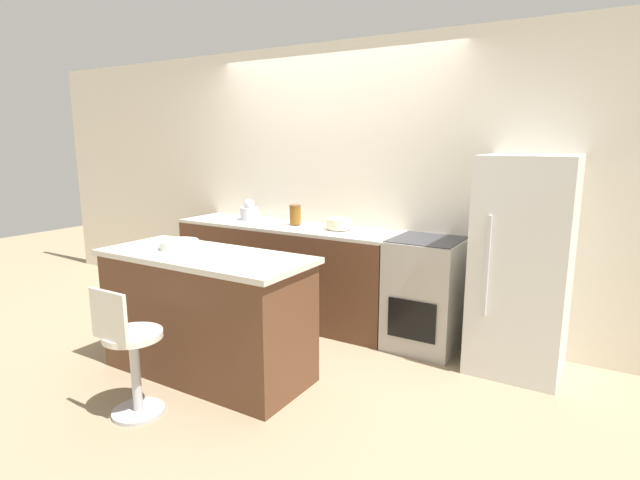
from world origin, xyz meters
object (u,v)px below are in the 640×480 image
(stool_chair, at_px, (130,355))
(mixing_bowl, at_px, (339,224))
(kettle, at_px, (250,212))
(refrigerator, at_px, (522,265))
(oven_range, at_px, (425,293))

(stool_chair, distance_m, mixing_bowl, 2.14)
(kettle, bearing_deg, refrigerator, -1.57)
(stool_chair, distance_m, kettle, 2.24)
(oven_range, xyz_separation_m, kettle, (-1.88, 0.04, 0.55))
(oven_range, relative_size, kettle, 4.38)
(stool_chair, bearing_deg, mixing_bowl, 80.64)
(oven_range, height_order, kettle, kettle)
(oven_range, distance_m, mixing_bowl, 0.99)
(oven_range, distance_m, stool_chair, 2.32)
(oven_range, bearing_deg, stool_chair, -120.66)
(oven_range, bearing_deg, kettle, 178.70)
(kettle, bearing_deg, stool_chair, -71.15)
(refrigerator, distance_m, kettle, 2.63)
(oven_range, bearing_deg, refrigerator, -2.28)
(refrigerator, height_order, mixing_bowl, refrigerator)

